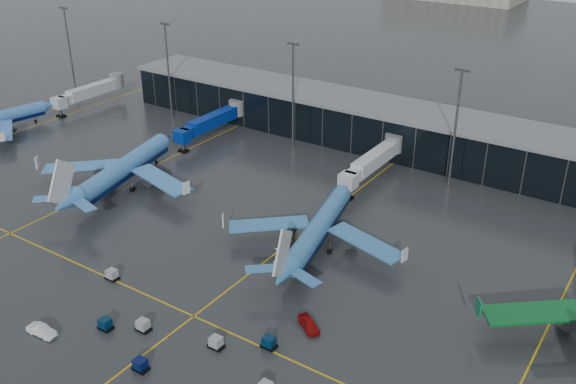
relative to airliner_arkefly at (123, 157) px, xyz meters
The scene contains 11 objects.
ground 35.00m from the airliner_arkefly, 19.50° to the right, with size 600.00×600.00×0.00m, color #282B2D.
terminal_pier 60.04m from the airliner_arkefly, 57.32° to the left, with size 142.00×17.00×10.70m.
jet_bridges 31.68m from the airliner_arkefly, 94.69° to the left, with size 94.00×27.50×7.20m.
flood_masts 54.19m from the airliner_arkefly, 45.84° to the left, with size 203.00×0.50×25.50m.
taxi_lines 42.92m from the airliner_arkefly, ahead, with size 220.00×120.00×0.02m.
airliner_arkefly is the anchor object (origin of this frame).
airliner_klm_near 47.27m from the airliner_arkefly, ahead, with size 34.11×38.84×11.94m, color #397CBC, non-canonical shape.
baggage_carts 54.64m from the airliner_arkefly, 36.07° to the right, with size 38.32×14.80×1.70m.
mobile_airstair 46.69m from the airliner_arkefly, ahead, with size 3.17×3.76×3.45m.
service_van_red 61.70m from the airliner_arkefly, 18.29° to the right, with size 1.94×4.81×1.64m, color #960B0B.
service_van_white 50.28m from the airliner_arkefly, 57.06° to the right, with size 1.65×4.72×1.55m, color white.
Camera 1 is at (65.30, -72.13, 59.32)m, focal length 40.00 mm.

